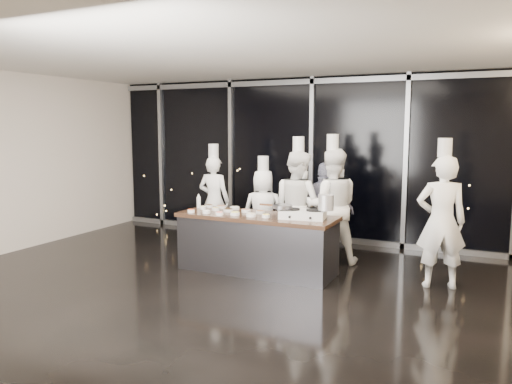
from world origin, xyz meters
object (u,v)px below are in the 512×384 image
chef_side (441,221)px  demo_counter (257,243)px  stove (303,214)px  stock_pot (326,202)px  chef_far_left (214,200)px  frying_pan (282,206)px  chef_center (298,205)px  chef_left (263,211)px  guest (325,211)px  chef_right (331,206)px

chef_side → demo_counter: bearing=-8.1°
stove → stock_pot: size_ratio=3.14×
stock_pot → chef_far_left: 2.87m
frying_pan → chef_center: chef_center is taller
chef_left → stove: bearing=121.5°
guest → chef_side: (1.92, -0.77, 0.12)m
demo_counter → stove: stove is taller
chef_far_left → guest: (2.21, -0.06, -0.04)m
chef_far_left → chef_right: bearing=169.1°
chef_far_left → chef_side: 4.21m
demo_counter → guest: guest is taller
frying_pan → stock_pot: (0.65, 0.11, 0.09)m
demo_counter → chef_left: (-0.36, 1.03, 0.31)m
guest → chef_side: size_ratio=0.79×
demo_counter → frying_pan: bearing=-6.4°
demo_counter → stock_pot: stock_pot is taller
chef_side → chef_right: bearing=-35.1°
chef_right → chef_side: (1.75, -0.55, -0.01)m
chef_center → chef_side: chef_side is taller
stock_pot → chef_right: chef_right is taller
stove → chef_side: (1.88, 0.43, -0.02)m
chef_far_left → chef_side: bearing=164.4°
chef_right → chef_side: chef_right is taller
chef_left → frying_pan: bearing=110.5°
chef_center → stock_pot: bearing=156.4°
frying_pan → chef_left: chef_left is taller
demo_counter → chef_left: chef_left is taller
stock_pot → chef_left: chef_left is taller
stock_pot → chef_side: bearing=13.8°
stove → frying_pan: (-0.31, -0.06, 0.10)m
chef_left → chef_center: chef_center is taller
stock_pot → chef_far_left: bearing=154.9°
frying_pan → chef_center: size_ratio=0.26×
demo_counter → chef_center: bearing=70.3°
stock_pot → chef_center: size_ratio=0.11×
frying_pan → chef_far_left: bearing=137.3°
chef_left → chef_side: bearing=152.8°
chef_left → guest: chef_left is taller
frying_pan → stock_pot: size_ratio=2.39×
stock_pot → chef_right: size_ratio=0.11×
frying_pan → demo_counter: bearing=165.2°
chef_left → demo_counter: bearing=93.5°
stock_pot → chef_side: size_ratio=0.11×
frying_pan → chef_right: bearing=58.3°
frying_pan → chef_right: size_ratio=0.25×
demo_counter → chef_center: chef_center is taller
chef_right → demo_counter: bearing=25.7°
stock_pot → chef_right: 0.98m
stove → stock_pot: 0.39m
chef_right → stock_pot: bearing=79.5°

